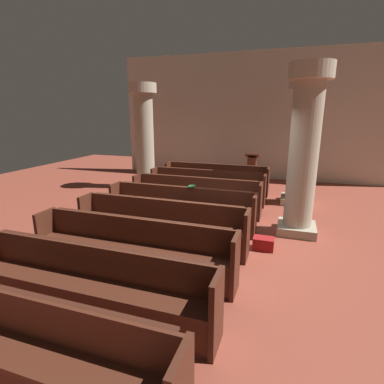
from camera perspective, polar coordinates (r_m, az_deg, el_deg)
name	(u,v)px	position (r m, az deg, el deg)	size (l,w,h in m)	color
ground_plane	(205,238)	(5.98, 2.45, -8.79)	(19.20, 19.20, 0.00)	brown
back_wall	(251,117)	(11.45, 11.31, 13.88)	(10.00, 0.16, 4.50)	beige
pew_row_0	(216,177)	(9.28, 4.57, 2.81)	(3.21, 0.46, 0.86)	#4C2316
pew_row_1	(207,185)	(8.30, 2.83, 1.39)	(3.21, 0.46, 0.86)	#4C2316
pew_row_2	(195,194)	(7.34, 0.63, -0.41)	(3.21, 0.47, 0.86)	#4C2316
pew_row_3	(180,206)	(6.40, -2.24, -2.75)	(3.21, 0.46, 0.86)	#4C2316
pew_row_4	(160,223)	(5.49, -6.08, -5.86)	(3.21, 0.46, 0.86)	#4C2316
pew_row_5	(132,246)	(4.65, -11.45, -10.11)	(3.21, 0.47, 0.86)	#4C2316
pew_row_6	(88,282)	(3.89, -19.32, -15.95)	(3.21, 0.46, 0.86)	#4C2316
pew_row_7	(11,345)	(3.30, -31.29, -23.69)	(3.21, 0.46, 0.86)	#4C2316
pillar_aisle_side	(302,140)	(8.39, 20.23, 9.31)	(0.86, 0.86, 3.29)	#9F967E
pillar_far_side	(144,135)	(9.80, -9.12, 10.71)	(0.86, 0.86, 3.29)	#9F967E
pillar_aisle_rear	(304,150)	(6.19, 20.63, 7.58)	(0.81, 0.81, 3.29)	#9F967E
lectern	(252,172)	(10.40, 11.32, 3.82)	(0.48, 0.45, 1.08)	#562B1A
hymn_book	(192,187)	(6.40, -0.09, 1.06)	(0.14, 0.19, 0.03)	#194723
kneeler_box_red	(263,243)	(5.63, 13.50, -9.55)	(0.37, 0.25, 0.22)	maroon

